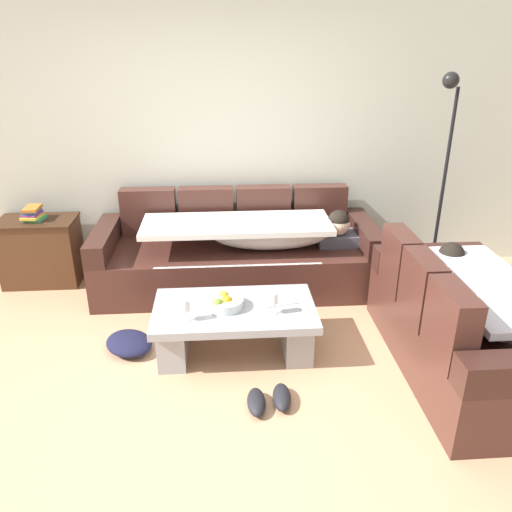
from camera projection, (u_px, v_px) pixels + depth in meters
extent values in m
plane|color=tan|center=(213.00, 394.00, 3.41)|extent=(14.00, 14.00, 0.00)
cube|color=beige|center=(209.00, 135.00, 4.84)|extent=(9.00, 0.10, 2.70)
cube|color=#44241D|center=(237.00, 267.00, 4.81)|extent=(2.60, 0.92, 0.42)
cube|color=#44241D|center=(149.00, 212.00, 4.93)|extent=(0.53, 0.16, 0.46)
cube|color=#44241D|center=(206.00, 211.00, 4.96)|extent=(0.53, 0.16, 0.46)
cube|color=#44241D|center=(263.00, 209.00, 5.00)|extent=(0.53, 0.16, 0.46)
cube|color=#44241D|center=(319.00, 208.00, 5.04)|extent=(0.53, 0.16, 0.46)
cube|color=#361C17|center=(104.00, 240.00, 4.60)|extent=(0.18, 0.92, 0.20)
cube|color=#361C17|center=(365.00, 233.00, 4.76)|extent=(0.18, 0.92, 0.20)
cube|color=#4C4C56|center=(336.00, 238.00, 4.76)|extent=(0.36, 0.28, 0.11)
sphere|color=beige|center=(338.00, 224.00, 4.65)|extent=(0.21, 0.21, 0.21)
sphere|color=black|center=(339.00, 221.00, 4.64)|extent=(0.20, 0.20, 0.20)
ellipsoid|color=silver|center=(271.00, 233.00, 4.64)|extent=(1.10, 0.44, 0.28)
cube|color=silver|center=(237.00, 224.00, 4.56)|extent=(1.70, 0.60, 0.05)
cube|color=silver|center=(239.00, 285.00, 4.40)|extent=(1.44, 0.04, 0.38)
cube|color=#44241D|center=(465.00, 341.00, 3.63)|extent=(0.92, 1.75, 0.42)
cube|color=#44241D|center=(451.00, 324.00, 3.00)|extent=(0.16, 0.44, 0.46)
cube|color=#44241D|center=(422.00, 289.00, 3.43)|extent=(0.16, 0.44, 0.46)
cube|color=#44241D|center=(399.00, 261.00, 3.85)|extent=(0.16, 0.44, 0.46)
cube|color=#361C17|center=(429.00, 258.00, 4.22)|extent=(0.92, 0.18, 0.20)
cube|color=#2D6660|center=(443.00, 277.00, 3.99)|extent=(0.28, 0.36, 0.11)
sphere|color=beige|center=(451.00, 258.00, 3.93)|extent=(0.21, 0.21, 0.21)
sphere|color=black|center=(451.00, 255.00, 3.92)|extent=(0.20, 0.20, 0.20)
ellipsoid|color=silver|center=(488.00, 306.00, 3.39)|extent=(0.44, 0.83, 0.28)
cube|color=silver|center=(486.00, 285.00, 3.45)|extent=(0.60, 1.28, 0.05)
cube|color=#989AA0|center=(234.00, 311.00, 3.75)|extent=(1.20, 0.68, 0.06)
cube|color=#989AA0|center=(174.00, 335.00, 3.80)|extent=(0.20, 0.54, 0.32)
cube|color=#989AA0|center=(295.00, 330.00, 3.86)|extent=(0.20, 0.54, 0.32)
cylinder|color=silver|center=(224.00, 303.00, 3.73)|extent=(0.28, 0.28, 0.07)
sphere|color=gold|center=(223.00, 296.00, 3.78)|extent=(0.08, 0.08, 0.08)
sphere|color=orange|center=(227.00, 301.00, 3.70)|extent=(0.08, 0.08, 0.08)
sphere|color=olive|center=(217.00, 304.00, 3.67)|extent=(0.08, 0.08, 0.08)
cylinder|color=silver|center=(186.00, 320.00, 3.57)|extent=(0.06, 0.06, 0.01)
cylinder|color=silver|center=(186.00, 315.00, 3.55)|extent=(0.01, 0.01, 0.07)
cylinder|color=silver|center=(185.00, 305.00, 3.52)|extent=(0.07, 0.07, 0.08)
cylinder|color=silver|center=(273.00, 313.00, 3.66)|extent=(0.06, 0.06, 0.01)
cylinder|color=silver|center=(273.00, 308.00, 3.64)|extent=(0.01, 0.01, 0.07)
cylinder|color=silver|center=(273.00, 298.00, 3.61)|extent=(0.07, 0.07, 0.08)
cube|color=white|center=(276.00, 299.00, 3.84)|extent=(0.32, 0.27, 0.01)
cube|color=#4D2E1A|center=(41.00, 252.00, 4.87)|extent=(0.70, 0.42, 0.62)
cube|color=#362012|center=(36.00, 221.00, 4.75)|extent=(0.72, 0.44, 0.02)
cube|color=#338C59|center=(35.00, 219.00, 4.73)|extent=(0.18, 0.19, 0.03)
cube|color=gold|center=(32.00, 216.00, 4.72)|extent=(0.17, 0.22, 0.02)
cube|color=#72337F|center=(32.00, 214.00, 4.72)|extent=(0.16, 0.20, 0.02)
cube|color=#2D569E|center=(32.00, 211.00, 4.71)|extent=(0.13, 0.18, 0.03)
cube|color=#B76623|center=(32.00, 208.00, 4.70)|extent=(0.13, 0.21, 0.03)
cylinder|color=black|center=(430.00, 275.00, 5.09)|extent=(0.28, 0.28, 0.02)
cylinder|color=black|center=(443.00, 188.00, 4.73)|extent=(0.03, 0.03, 1.80)
sphere|color=black|center=(451.00, 80.00, 4.25)|extent=(0.14, 0.14, 0.14)
ellipsoid|color=black|center=(256.00, 402.00, 3.27)|extent=(0.12, 0.27, 0.09)
ellipsoid|color=black|center=(282.00, 397.00, 3.32)|extent=(0.14, 0.28, 0.09)
ellipsoid|color=#191933|center=(129.00, 343.00, 3.88)|extent=(0.50, 0.51, 0.12)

